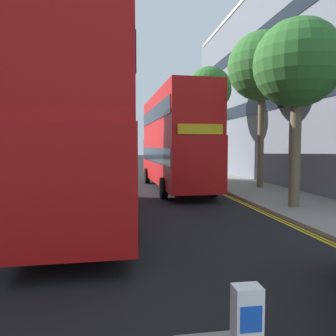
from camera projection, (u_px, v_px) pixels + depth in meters
sidewalk_right at (265, 193)px, 17.47m from camera, size 4.00×80.00×0.14m
sidewalk_left at (6, 199)px, 15.49m from camera, size 4.00×80.00×0.14m
kerb_line_outer at (241, 201)px, 15.18m from camera, size 0.10×56.00×0.01m
kerb_line_inner at (238, 201)px, 15.16m from camera, size 0.10×56.00×0.01m
double_decker_bus_away at (88, 133)px, 11.10m from camera, size 2.96×10.86×5.64m
double_decker_bus_oncoming at (175, 138)px, 19.27m from camera, size 3.05×10.88×5.64m
street_tree_near at (297, 65)px, 12.81m from camera, size 3.44×3.44×7.39m
street_tree_mid at (192, 121)px, 36.25m from camera, size 2.94×2.94×6.74m
street_tree_far at (262, 67)px, 18.84m from camera, size 3.96×3.96×8.99m
street_tree_distant at (209, 90)px, 24.07m from camera, size 3.30×3.30×8.23m
townhouse_terrace_right at (311, 88)px, 25.16m from camera, size 10.08×28.00×14.09m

